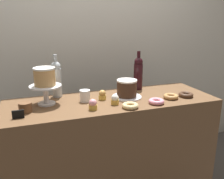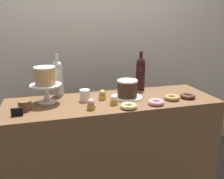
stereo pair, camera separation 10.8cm
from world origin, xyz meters
TOP-DOWN VIEW (x-y plane):
  - back_wall at (0.00, 0.85)m, footprint 6.00×0.05m
  - display_counter at (0.00, 0.00)m, footprint 1.56×0.54m
  - cake_stand_pedestal at (-0.47, 0.06)m, footprint 0.22×0.22m
  - white_layer_cake at (-0.47, 0.06)m, footprint 0.15×0.15m
  - silver_serving_platter at (0.13, 0.02)m, footprint 0.23×0.23m
  - chocolate_round_cake at (0.13, 0.02)m, footprint 0.15×0.15m
  - wine_bottle_dark_red at (0.30, 0.20)m, footprint 0.08×0.08m
  - wine_bottle_clear at (-0.37, 0.22)m, footprint 0.08×0.08m
  - cupcake_caramel at (-0.07, 0.03)m, footprint 0.06×0.06m
  - cupcake_vanilla at (-0.01, -0.10)m, footprint 0.06×0.06m
  - cupcake_strawberry at (-0.19, -0.15)m, footprint 0.06×0.06m
  - donut_chocolate at (0.57, -0.12)m, footprint 0.11×0.11m
  - donut_maple at (0.43, -0.12)m, footprint 0.11×0.11m
  - donut_pink at (0.27, -0.18)m, footprint 0.11×0.11m
  - donut_glazed at (0.06, -0.20)m, footprint 0.11×0.11m
  - cookie_stack at (-0.61, -0.05)m, footprint 0.08×0.08m
  - price_sign_chalkboard at (-0.65, -0.15)m, footprint 0.07×0.01m
  - coffee_cup_ceramic at (-0.20, 0.03)m, footprint 0.08×0.08m

SIDE VIEW (x-z plane):
  - display_counter at x=0.00m, z-range 0.00..0.95m
  - silver_serving_platter at x=0.13m, z-range 0.95..0.96m
  - donut_chocolate at x=0.57m, z-range 0.95..0.98m
  - donut_maple at x=0.43m, z-range 0.95..0.98m
  - donut_pink at x=0.27m, z-range 0.95..0.98m
  - donut_glazed at x=0.06m, z-range 0.95..0.98m
  - price_sign_chalkboard at x=-0.65m, z-range 0.95..1.00m
  - cookie_stack at x=-0.61m, z-range 0.95..1.01m
  - cupcake_caramel at x=-0.07m, z-range 0.95..1.02m
  - cupcake_vanilla at x=-0.01m, z-range 0.95..1.02m
  - cupcake_strawberry at x=-0.19m, z-range 0.95..1.02m
  - coffee_cup_ceramic at x=-0.20m, z-range 0.95..1.03m
  - chocolate_round_cake at x=0.13m, z-range 0.96..1.09m
  - cake_stand_pedestal at x=-0.47m, z-range 0.97..1.11m
  - wine_bottle_dark_red at x=0.30m, z-range 0.93..1.25m
  - wine_bottle_clear at x=-0.37m, z-range 0.93..1.25m
  - white_layer_cake at x=-0.47m, z-range 1.09..1.21m
  - back_wall at x=0.00m, z-range 0.00..2.60m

